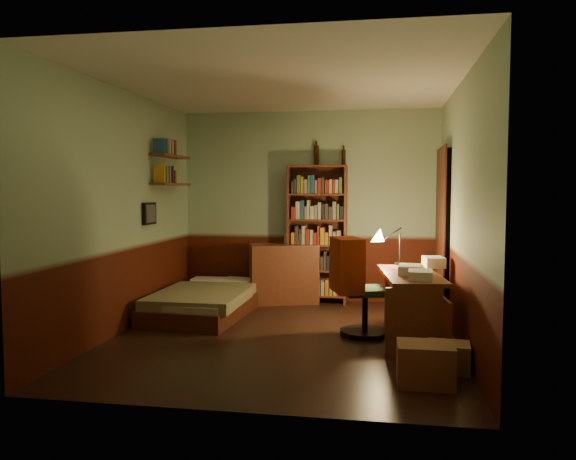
% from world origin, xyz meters
% --- Properties ---
extents(floor, '(3.50, 4.00, 0.02)m').
position_xyz_m(floor, '(0.00, 0.00, -0.01)').
color(floor, black).
rests_on(floor, ground).
extents(ceiling, '(3.50, 4.00, 0.02)m').
position_xyz_m(ceiling, '(0.00, 0.00, 2.61)').
color(ceiling, silver).
rests_on(ceiling, wall_back).
extents(wall_back, '(3.50, 0.02, 2.60)m').
position_xyz_m(wall_back, '(0.00, 2.01, 1.30)').
color(wall_back, '#97B691').
rests_on(wall_back, ground).
extents(wall_left, '(0.02, 4.00, 2.60)m').
position_xyz_m(wall_left, '(-1.76, 0.00, 1.30)').
color(wall_left, '#97B691').
rests_on(wall_left, ground).
extents(wall_right, '(0.02, 4.00, 2.60)m').
position_xyz_m(wall_right, '(1.76, 0.00, 1.30)').
color(wall_right, '#97B691').
rests_on(wall_right, ground).
extents(wall_front, '(3.50, 0.02, 2.60)m').
position_xyz_m(wall_front, '(0.00, -2.01, 1.30)').
color(wall_front, '#97B691').
rests_on(wall_front, ground).
extents(doorway, '(0.06, 0.90, 2.00)m').
position_xyz_m(doorway, '(1.72, 1.30, 1.00)').
color(doorway, black).
rests_on(doorway, ground).
extents(door_trim, '(0.02, 0.98, 2.08)m').
position_xyz_m(door_trim, '(1.69, 1.30, 1.00)').
color(door_trim, '#401C0F').
rests_on(door_trim, ground).
extents(bed, '(1.09, 1.89, 0.54)m').
position_xyz_m(bed, '(-1.13, 0.90, 0.27)').
color(bed, olive).
rests_on(bed, ground).
extents(dresser, '(0.99, 0.71, 0.80)m').
position_xyz_m(dresser, '(-0.32, 1.76, 0.40)').
color(dresser, brown).
rests_on(dresser, ground).
extents(mini_stereo, '(0.32, 0.29, 0.14)m').
position_xyz_m(mini_stereo, '(-0.16, 1.89, 0.87)').
color(mini_stereo, '#B2B2B7').
rests_on(mini_stereo, dresser).
extents(bookshelf, '(0.80, 0.25, 1.86)m').
position_xyz_m(bookshelf, '(0.13, 1.85, 0.93)').
color(bookshelf, brown).
rests_on(bookshelf, ground).
extents(bottle_left, '(0.09, 0.09, 0.27)m').
position_xyz_m(bottle_left, '(0.10, 1.96, 1.99)').
color(bottle_left, black).
rests_on(bottle_left, bookshelf).
extents(bottle_right, '(0.06, 0.06, 0.21)m').
position_xyz_m(bottle_right, '(0.47, 1.96, 1.96)').
color(bottle_right, black).
rests_on(bottle_right, bookshelf).
extents(desk, '(0.68, 1.34, 0.69)m').
position_xyz_m(desk, '(1.28, 0.07, 0.35)').
color(desk, brown).
rests_on(desk, ground).
extents(paper_stack, '(0.24, 0.30, 0.11)m').
position_xyz_m(paper_stack, '(1.55, 0.58, 0.75)').
color(paper_stack, silver).
rests_on(paper_stack, desk).
extents(desk_lamp, '(0.21, 0.21, 0.55)m').
position_xyz_m(desk_lamp, '(1.19, 0.72, 0.97)').
color(desk_lamp, black).
rests_on(desk_lamp, desk).
extents(office_chair, '(0.55, 0.52, 0.90)m').
position_xyz_m(office_chair, '(0.83, 0.22, 0.45)').
color(office_chair, '#284E30').
rests_on(office_chair, ground).
extents(red_jacket, '(0.35, 0.52, 0.56)m').
position_xyz_m(red_jacket, '(0.60, 0.07, 1.18)').
color(red_jacket, '#AC300E').
rests_on(red_jacket, office_chair).
extents(wall_shelf_lower, '(0.20, 0.90, 0.03)m').
position_xyz_m(wall_shelf_lower, '(-1.64, 1.10, 1.60)').
color(wall_shelf_lower, brown).
rests_on(wall_shelf_lower, wall_left).
extents(wall_shelf_upper, '(0.20, 0.90, 0.03)m').
position_xyz_m(wall_shelf_upper, '(-1.64, 1.10, 1.95)').
color(wall_shelf_upper, brown).
rests_on(wall_shelf_upper, wall_left).
extents(framed_picture, '(0.04, 0.32, 0.26)m').
position_xyz_m(framed_picture, '(-1.72, 0.60, 1.25)').
color(framed_picture, black).
rests_on(framed_picture, wall_left).
extents(cardboard_box_a, '(0.44, 0.35, 0.33)m').
position_xyz_m(cardboard_box_a, '(1.34, -1.22, 0.16)').
color(cardboard_box_a, '#8C6545').
rests_on(cardboard_box_a, ground).
extents(cardboard_box_b, '(0.37, 0.32, 0.24)m').
position_xyz_m(cardboard_box_b, '(1.56, -0.85, 0.12)').
color(cardboard_box_b, '#8C6545').
rests_on(cardboard_box_b, ground).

